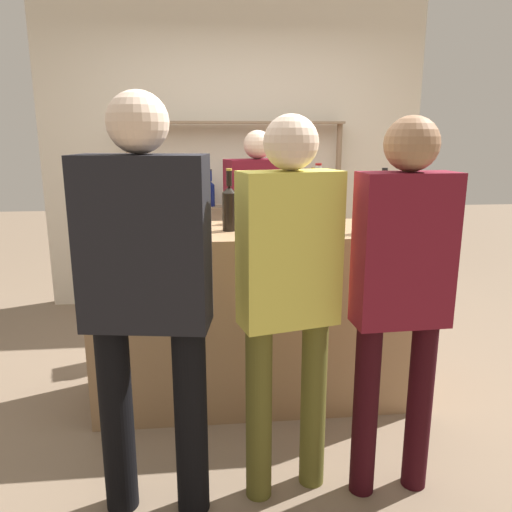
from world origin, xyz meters
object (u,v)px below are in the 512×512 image
object	(u,v)px
counter_bottle_3	(285,201)
cork_jar	(166,214)
customer_right	(402,281)
counter_bottle_2	(317,204)
customer_left	(146,284)
ice_bucket	(170,210)
counter_bottle_1	(383,206)
wine_glass	(234,204)
counter_bottle_0	(229,207)
server_behind_counter	(258,221)
customer_center	(289,282)
counter_bottle_4	(134,203)

from	to	relation	value
counter_bottle_3	cork_jar	bearing A→B (deg)	-178.06
customer_right	cork_jar	bearing A→B (deg)	40.88
counter_bottle_2	customer_left	distance (m)	1.25
counter_bottle_3	ice_bucket	distance (m)	0.72
cork_jar	counter_bottle_3	bearing A→B (deg)	1.94
counter_bottle_1	counter_bottle_3	xyz separation A→B (m)	(-0.49, 0.35, -0.01)
wine_glass	ice_bucket	size ratio (longest dim) A/B	0.68
counter_bottle_0	customer_right	xyz separation A→B (m)	(0.66, -0.88, -0.19)
counter_bottle_2	wine_glass	xyz separation A→B (m)	(-0.46, 0.22, -0.02)
cork_jar	customer_right	world-z (taller)	customer_right
customer_right	server_behind_counter	size ratio (longest dim) A/B	1.03
counter_bottle_2	counter_bottle_3	distance (m)	0.28
wine_glass	customer_right	xyz separation A→B (m)	(0.63, -1.09, -0.18)
counter_bottle_0	ice_bucket	world-z (taller)	counter_bottle_0
counter_bottle_0	customer_right	size ratio (longest dim) A/B	0.21
counter_bottle_3	customer_right	size ratio (longest dim) A/B	0.21
counter_bottle_1	counter_bottle_2	size ratio (longest dim) A/B	0.94
customer_left	cork_jar	bearing A→B (deg)	8.65
server_behind_counter	cork_jar	bearing A→B (deg)	-55.38
counter_bottle_3	customer_left	xyz separation A→B (m)	(-0.72, -1.12, -0.17)
counter_bottle_3	cork_jar	world-z (taller)	counter_bottle_3
counter_bottle_1	wine_glass	distance (m)	0.87
customer_center	cork_jar	bearing A→B (deg)	14.99
counter_bottle_0	counter_bottle_4	bearing A→B (deg)	162.31
counter_bottle_0	server_behind_counter	world-z (taller)	server_behind_counter
customer_right	customer_left	size ratio (longest dim) A/B	0.95
counter_bottle_0	customer_left	world-z (taller)	customer_left
ice_bucket	customer_center	xyz separation A→B (m)	(0.52, -0.80, -0.19)
cork_jar	customer_left	xyz separation A→B (m)	(-0.00, -1.10, -0.11)
cork_jar	customer_left	bearing A→B (deg)	-90.14
counter_bottle_2	wine_glass	distance (m)	0.51
customer_right	customer_left	distance (m)	1.03
counter_bottle_4	customer_center	size ratio (longest dim) A/B	0.23
counter_bottle_3	server_behind_counter	xyz separation A→B (m)	(-0.09, 0.75, -0.25)
counter_bottle_0	counter_bottle_3	distance (m)	0.42
cork_jar	customer_left	size ratio (longest dim) A/B	0.08
counter_bottle_3	cork_jar	xyz separation A→B (m)	(-0.72, -0.02, -0.06)
counter_bottle_3	ice_bucket	xyz separation A→B (m)	(-0.68, -0.26, -0.01)
counter_bottle_0	counter_bottle_1	xyz separation A→B (m)	(0.84, -0.12, 0.01)
counter_bottle_2	ice_bucket	xyz separation A→B (m)	(-0.82, -0.02, -0.02)
customer_left	server_behind_counter	distance (m)	1.97
server_behind_counter	counter_bottle_3	bearing A→B (deg)	-9.46
ice_bucket	cork_jar	bearing A→B (deg)	99.76
wine_glass	customer_left	world-z (taller)	customer_left
wine_glass	customer_center	size ratio (longest dim) A/B	0.10
counter_bottle_4	cork_jar	xyz separation A→B (m)	(0.18, 0.03, -0.07)
customer_right	server_behind_counter	distance (m)	1.90
counter_bottle_1	ice_bucket	world-z (taller)	counter_bottle_1
counter_bottle_2	wine_glass	size ratio (longest dim) A/B	2.22
counter_bottle_0	counter_bottle_2	xyz separation A→B (m)	(0.50, -0.01, 0.01)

